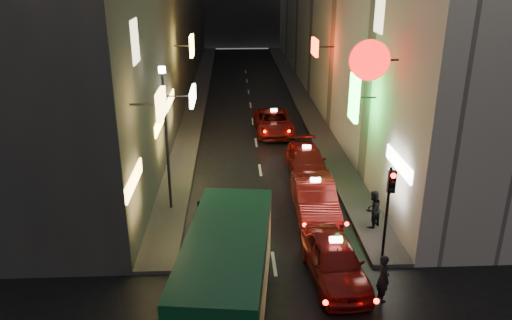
{
  "coord_description": "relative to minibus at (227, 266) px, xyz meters",
  "views": [
    {
      "loc": [
        -1.4,
        -7.0,
        10.04
      ],
      "look_at": [
        -0.44,
        13.0,
        2.32
      ],
      "focal_mm": 35.0,
      "sensor_mm": 36.0,
      "label": 1
    }
  ],
  "objects": [
    {
      "name": "sidewalk_left",
      "position": [
        -2.59,
        28.35,
        -1.72
      ],
      "size": [
        1.5,
        52.0,
        0.15
      ],
      "primitive_type": "cube",
      "color": "#403E3B",
      "rests_on": "ground"
    },
    {
      "name": "sidewalk_right",
      "position": [
        5.91,
        28.35,
        -1.72
      ],
      "size": [
        1.5,
        52.0,
        0.15
      ],
      "primitive_type": "cube",
      "color": "#403E3B",
      "rests_on": "ground"
    },
    {
      "name": "minibus",
      "position": [
        0.0,
        0.0,
        0.0
      ],
      "size": [
        3.1,
        6.86,
        2.84
      ],
      "color": "beige",
      "rests_on": "ground"
    },
    {
      "name": "taxi_near",
      "position": [
        3.63,
        1.8,
        -0.94
      ],
      "size": [
        2.61,
        5.52,
        1.88
      ],
      "color": "maroon",
      "rests_on": "ground"
    },
    {
      "name": "taxi_second",
      "position": [
        3.71,
        6.6,
        -0.88
      ],
      "size": [
        2.45,
        5.79,
        2.0
      ],
      "color": "maroon",
      "rests_on": "ground"
    },
    {
      "name": "taxi_third",
      "position": [
        4.03,
        11.4,
        -1.01
      ],
      "size": [
        2.06,
        4.96,
        1.74
      ],
      "color": "maroon",
      "rests_on": "ground"
    },
    {
      "name": "taxi_far",
      "position": [
        2.89,
        18.27,
        -0.96
      ],
      "size": [
        2.31,
        5.31,
        1.84
      ],
      "color": "maroon",
      "rests_on": "ground"
    },
    {
      "name": "pedestrian_crossing",
      "position": [
        4.96,
        0.62,
        -0.88
      ],
      "size": [
        0.49,
        0.66,
        1.84
      ],
      "primitive_type": "imported",
      "rotation": [
        0.0,
        0.0,
        1.74
      ],
      "color": "black",
      "rests_on": "ground"
    },
    {
      "name": "pedestrian_sidewalk",
      "position": [
        5.84,
        5.17,
        -0.75
      ],
      "size": [
        0.79,
        0.76,
        1.8
      ],
      "primitive_type": "imported",
      "rotation": [
        0.0,
        0.0,
        3.84
      ],
      "color": "black",
      "rests_on": "sidewalk_right"
    },
    {
      "name": "traffic_light",
      "position": [
        5.66,
        2.83,
        0.89
      ],
      "size": [
        0.26,
        0.43,
        3.5
      ],
      "color": "black",
      "rests_on": "sidewalk_right"
    },
    {
      "name": "lamp_post",
      "position": [
        -2.54,
        7.35,
        1.93
      ],
      "size": [
        0.28,
        0.28,
        6.22
      ],
      "color": "black",
      "rests_on": "sidewalk_left"
    }
  ]
}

